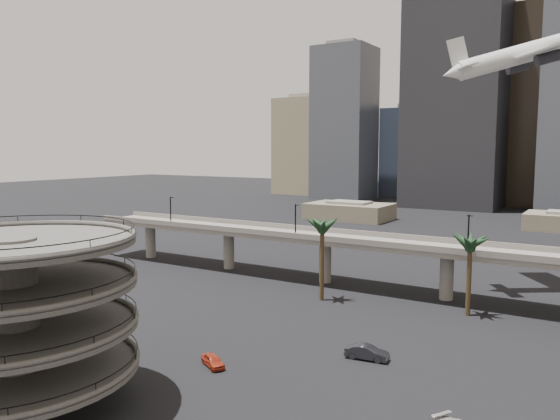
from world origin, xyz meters
The scene contains 7 objects.
parking_ramp centered at (-13.00, -4.00, 9.84)m, with size 22.20×22.20×17.35m.
overpass centered at (0.00, 55.00, 7.34)m, with size 130.00×9.30×14.70m.
palm_trees centered at (21.48, 47.47, 11.30)m, with size 54.40×18.40×14.00m.
low_buildings centered at (6.89, 142.30, 2.86)m, with size 135.00×27.50×6.80m.
airborne_jet centered at (20.27, 67.77, 40.19)m, with size 27.03×25.44×11.13m.
car_a centered at (-3.88, 13.44, 0.67)m, with size 1.58×3.94×1.34m, color #AA2F18.
car_b centered at (10.00, 24.52, 0.83)m, with size 1.77×5.07×1.67m, color black.
Camera 1 is at (33.50, -32.66, 24.30)m, focal length 35.00 mm.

